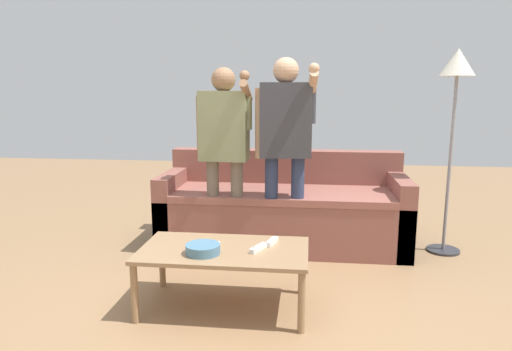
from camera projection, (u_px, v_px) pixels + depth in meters
The scene contains 11 objects.
ground_plane at pixel (242, 311), 2.94m from camera, with size 12.00×12.00×0.00m, color #93704C.
couch at pixel (283, 210), 4.19m from camera, with size 2.18×0.83×0.83m.
coffee_table at pixel (224, 255), 2.93m from camera, with size 1.07×0.59×0.40m.
snack_bowl at pixel (203, 249), 2.83m from camera, with size 0.21×0.21×0.06m, color teal.
game_remote_nunchuk at pixel (204, 252), 2.80m from camera, with size 0.06×0.09×0.05m.
floor_lamp at pixel (456, 84), 3.76m from camera, with size 0.28×0.28×1.73m.
player_center at pixel (285, 135), 3.69m from camera, with size 0.50×0.32×1.65m.
player_left at pixel (224, 140), 3.76m from camera, with size 0.46×0.32×1.58m.
game_remote_wand_near at pixel (272, 242), 3.01m from camera, with size 0.08×0.15×0.03m.
game_remote_wand_far at pixel (258, 248), 2.89m from camera, with size 0.10×0.16×0.03m.
game_remote_wand_spare at pixel (212, 247), 2.91m from camera, with size 0.08×0.16×0.03m.
Camera 1 is at (0.41, -2.70, 1.41)m, focal length 32.12 mm.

